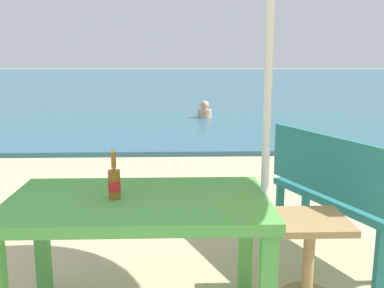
{
  "coord_description": "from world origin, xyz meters",
  "views": [
    {
      "loc": [
        -0.51,
        -1.5,
        1.5
      ],
      "look_at": [
        -0.36,
        3.0,
        0.6
      ],
      "focal_mm": 40.58,
      "sensor_mm": 36.0,
      "label": 1
    }
  ],
  "objects_px": {
    "bench_teal_center": "(332,187)",
    "swimmer_person": "(205,111)",
    "picnic_table_green": "(139,217)",
    "beer_bottle_amber": "(114,182)",
    "side_table_wood": "(309,247)"
  },
  "relations": [
    {
      "from": "side_table_wood",
      "to": "bench_teal_center",
      "type": "distance_m",
      "value": 0.73
    },
    {
      "from": "picnic_table_green",
      "to": "swimmer_person",
      "type": "distance_m",
      "value": 8.17
    },
    {
      "from": "picnic_table_green",
      "to": "swimmer_person",
      "type": "bearing_deg",
      "value": 83.94
    },
    {
      "from": "bench_teal_center",
      "to": "swimmer_person",
      "type": "bearing_deg",
      "value": 94.04
    },
    {
      "from": "side_table_wood",
      "to": "picnic_table_green",
      "type": "bearing_deg",
      "value": -166.56
    },
    {
      "from": "picnic_table_green",
      "to": "side_table_wood",
      "type": "bearing_deg",
      "value": 13.44
    },
    {
      "from": "picnic_table_green",
      "to": "bench_teal_center",
      "type": "bearing_deg",
      "value": 32.04
    },
    {
      "from": "beer_bottle_amber",
      "to": "side_table_wood",
      "type": "height_order",
      "value": "beer_bottle_amber"
    },
    {
      "from": "side_table_wood",
      "to": "beer_bottle_amber",
      "type": "bearing_deg",
      "value": -167.76
    },
    {
      "from": "picnic_table_green",
      "to": "beer_bottle_amber",
      "type": "bearing_deg",
      "value": -177.91
    },
    {
      "from": "swimmer_person",
      "to": "beer_bottle_amber",
      "type": "bearing_deg",
      "value": -96.92
    },
    {
      "from": "picnic_table_green",
      "to": "beer_bottle_amber",
      "type": "xyz_separation_m",
      "value": [
        -0.12,
        -0.0,
        0.2
      ]
    },
    {
      "from": "picnic_table_green",
      "to": "side_table_wood",
      "type": "xyz_separation_m",
      "value": [
        1.02,
        0.24,
        -0.3
      ]
    },
    {
      "from": "side_table_wood",
      "to": "bench_teal_center",
      "type": "height_order",
      "value": "bench_teal_center"
    },
    {
      "from": "beer_bottle_amber",
      "to": "swimmer_person",
      "type": "bearing_deg",
      "value": 83.08
    }
  ]
}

